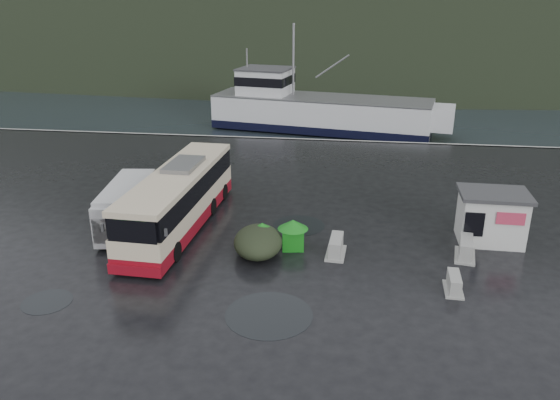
# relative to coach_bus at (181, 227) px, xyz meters

# --- Properties ---
(ground) EXTENTS (160.00, 160.00, 0.00)m
(ground) POSITION_rel_coach_bus_xyz_m (3.55, -1.46, 0.00)
(ground) COLOR black
(ground) RESTS_ON ground
(harbor_water) EXTENTS (300.00, 180.00, 0.02)m
(harbor_water) POSITION_rel_coach_bus_xyz_m (3.55, 108.54, 0.00)
(harbor_water) COLOR black
(harbor_water) RESTS_ON ground
(quay_edge) EXTENTS (160.00, 0.60, 1.50)m
(quay_edge) POSITION_rel_coach_bus_xyz_m (3.55, 18.54, 0.00)
(quay_edge) COLOR #999993
(quay_edge) RESTS_ON ground
(headland) EXTENTS (780.00, 540.00, 570.00)m
(headland) POSITION_rel_coach_bus_xyz_m (13.55, 248.54, 0.00)
(headland) COLOR black
(headland) RESTS_ON ground
(coach_bus) EXTENTS (3.37, 11.45, 3.20)m
(coach_bus) POSITION_rel_coach_bus_xyz_m (0.00, 0.00, 0.00)
(coach_bus) COLOR beige
(coach_bus) RESTS_ON ground
(white_van) EXTENTS (2.69, 5.94, 2.39)m
(white_van) POSITION_rel_coach_bus_xyz_m (-2.52, -0.56, 0.00)
(white_van) COLOR silver
(white_van) RESTS_ON ground
(waste_bin_left) EXTENTS (1.16, 1.16, 1.44)m
(waste_bin_left) POSITION_rel_coach_bus_xyz_m (5.98, -1.71, 0.00)
(waste_bin_left) COLOR #167D19
(waste_bin_left) RESTS_ON ground
(waste_bin_right) EXTENTS (1.10, 1.10, 1.33)m
(waste_bin_right) POSITION_rel_coach_bus_xyz_m (4.58, -2.01, 0.00)
(waste_bin_right) COLOR #167D19
(waste_bin_right) RESTS_ON ground
(dome_tent) EXTENTS (2.65, 3.41, 1.23)m
(dome_tent) POSITION_rel_coach_bus_xyz_m (4.47, -2.55, 0.00)
(dome_tent) COLOR #232B1A
(dome_tent) RESTS_ON ground
(ticket_kiosk) EXTENTS (3.27, 2.51, 2.51)m
(ticket_kiosk) POSITION_rel_coach_bus_xyz_m (15.31, 0.35, 0.00)
(ticket_kiosk) COLOR silver
(ticket_kiosk) RESTS_ON ground
(jersey_barrier_a) EXTENTS (0.96, 1.76, 0.86)m
(jersey_barrier_a) POSITION_rel_coach_bus_xyz_m (8.02, -2.14, 0.00)
(jersey_barrier_a) COLOR #999993
(jersey_barrier_a) RESTS_ON ground
(jersey_barrier_b) EXTENTS (0.79, 1.47, 0.72)m
(jersey_barrier_b) POSITION_rel_coach_bus_xyz_m (12.87, -4.78, 0.00)
(jersey_barrier_b) COLOR #999993
(jersey_barrier_b) RESTS_ON ground
(jersey_barrier_c) EXTENTS (1.18, 1.89, 0.88)m
(jersey_barrier_c) POSITION_rel_coach_bus_xyz_m (13.87, -1.61, 0.00)
(jersey_barrier_c) COLOR #999993
(jersey_barrier_c) RESTS_ON ground
(fishing_trawler) EXTENTS (25.37, 9.86, 9.92)m
(fishing_trawler) POSITION_rel_coach_bus_xyz_m (5.43, 27.75, 0.00)
(fishing_trawler) COLOR silver
(fishing_trawler) RESTS_ON ground
(puddles) EXTENTS (11.38, 11.49, 0.01)m
(puddles) POSITION_rel_coach_bus_xyz_m (4.33, -4.77, 0.01)
(puddles) COLOR black
(puddles) RESTS_ON ground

